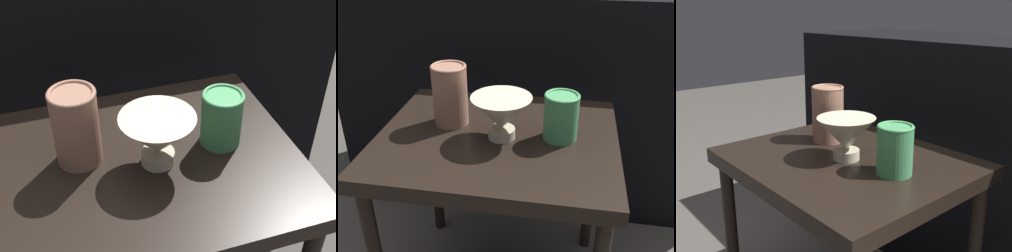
# 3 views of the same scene
# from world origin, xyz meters

# --- Properties ---
(table) EXTENTS (0.61, 0.51, 0.55)m
(table) POSITION_xyz_m (0.00, 0.00, 0.48)
(table) COLOR black
(table) RESTS_ON ground_plane
(couch_backdrop) EXTENTS (1.39, 0.50, 0.83)m
(couch_backdrop) POSITION_xyz_m (0.00, 0.61, 0.41)
(couch_backdrop) COLOR black
(couch_backdrop) RESTS_ON ground_plane
(bowl) EXTENTS (0.15, 0.15, 0.11)m
(bowl) POSITION_xyz_m (0.01, -0.01, 0.61)
(bowl) COLOR beige
(bowl) RESTS_ON table
(vase_textured_left) EXTENTS (0.09, 0.09, 0.16)m
(vase_textured_left) POSITION_xyz_m (-0.13, 0.05, 0.63)
(vase_textured_left) COLOR #996B56
(vase_textured_left) RESTS_ON table
(vase_colorful_right) EXTENTS (0.09, 0.09, 0.12)m
(vase_colorful_right) POSITION_xyz_m (0.16, 0.01, 0.61)
(vase_colorful_right) COLOR #47995B
(vase_colorful_right) RESTS_ON table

